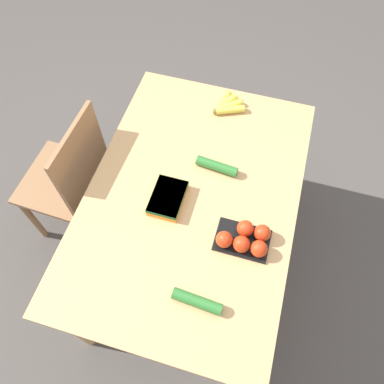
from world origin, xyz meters
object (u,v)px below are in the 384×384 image
Objects in this scene: tomato_pack at (246,239)px; cucumber_far at (197,301)px; carrot_bag at (168,198)px; cucumber_near at (217,166)px; chair at (72,180)px; banana_bunch at (226,106)px.

cucumber_far is at bearing 157.33° from tomato_pack.
cucumber_near is at bearing -36.14° from carrot_bag.
chair is 5.82× the size of banana_bunch.
tomato_pack reaches higher than carrot_bag.
cucumber_near is (0.22, -0.16, -0.00)m from carrot_bag.
chair is at bearing 59.20° from cucumber_far.
cucumber_far is (-0.38, -0.24, -0.00)m from carrot_bag.
chair reaches higher than carrot_bag.
chair is 1.00m from cucumber_far.
carrot_bag reaches higher than cucumber_near.
cucumber_far is (-0.97, -0.12, 0.00)m from banana_bunch.
tomato_pack is 0.37m from cucumber_near.
chair reaches higher than cucumber_far.
chair is 0.89m from banana_bunch.
banana_bunch is 0.98m from cucumber_far.
carrot_bag is 0.97× the size of cucumber_far.
tomato_pack reaches higher than cucumber_far.
cucumber_near is at bearing 32.11° from tomato_pack.
cucumber_near is 1.01× the size of cucumber_far.
carrot_bag is 0.27m from cucumber_near.
cucumber_near is 0.61m from cucumber_far.
tomato_pack is at bearing 79.81° from chair.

